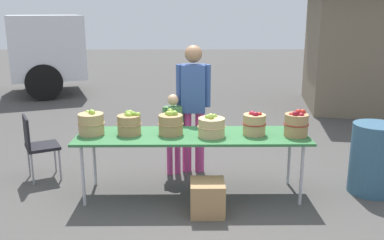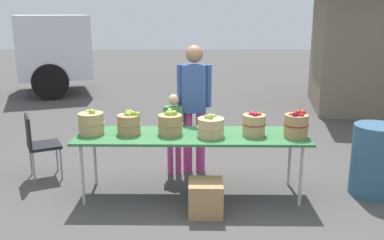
{
  "view_description": "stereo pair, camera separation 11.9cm",
  "coord_description": "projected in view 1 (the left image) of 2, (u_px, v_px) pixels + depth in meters",
  "views": [
    {
      "loc": [
        -0.05,
        -4.75,
        2.15
      ],
      "look_at": [
        0.0,
        0.3,
        0.85
      ],
      "focal_mm": 39.65,
      "sensor_mm": 36.0,
      "label": 1
    },
    {
      "loc": [
        0.07,
        -4.75,
        2.15
      ],
      "look_at": [
        0.0,
        0.3,
        0.85
      ],
      "focal_mm": 39.65,
      "sensor_mm": 36.0,
      "label": 2
    }
  ],
  "objects": [
    {
      "name": "apple_basket_green_3",
      "position": [
        211.0,
        127.0,
        4.87
      ],
      "size": [
        0.33,
        0.33,
        0.27
      ],
      "color": "tan",
      "rests_on": "market_table"
    },
    {
      "name": "market_table",
      "position": [
        192.0,
        138.0,
        4.96
      ],
      "size": [
        2.7,
        0.76,
        0.75
      ],
      "color": "#2D6B38",
      "rests_on": "ground"
    },
    {
      "name": "apple_basket_green_0",
      "position": [
        91.0,
        123.0,
        4.95
      ],
      "size": [
        0.32,
        0.32,
        0.3
      ],
      "color": "tan",
      "rests_on": "market_table"
    },
    {
      "name": "apple_basket_red_0",
      "position": [
        254.0,
        124.0,
        4.93
      ],
      "size": [
        0.28,
        0.28,
        0.28
      ],
      "color": "tan",
      "rests_on": "market_table"
    },
    {
      "name": "vendor_adult",
      "position": [
        193.0,
        99.0,
        5.63
      ],
      "size": [
        0.46,
        0.24,
        1.73
      ],
      "rotation": [
        0.0,
        0.0,
        3.09
      ],
      "color": "#CC3F8C",
      "rests_on": "ground"
    },
    {
      "name": "apple_basket_green_1",
      "position": [
        129.0,
        124.0,
        4.94
      ],
      "size": [
        0.29,
        0.29,
        0.28
      ],
      "color": "#A87F51",
      "rests_on": "market_table"
    },
    {
      "name": "ground_plane",
      "position": [
        192.0,
        194.0,
        5.14
      ],
      "size": [
        40.0,
        40.0,
        0.0
      ],
      "primitive_type": "plane",
      "color": "#474442"
    },
    {
      "name": "food_kiosk",
      "position": [
        380.0,
        47.0,
        9.44
      ],
      "size": [
        3.9,
        3.4,
        2.74
      ],
      "rotation": [
        0.0,
        0.0,
        -0.15
      ],
      "color": "#726651",
      "rests_on": "ground"
    },
    {
      "name": "produce_crate",
      "position": [
        207.0,
        198.0,
        4.61
      ],
      "size": [
        0.37,
        0.37,
        0.37
      ],
      "primitive_type": "cube",
      "color": "#A87F51",
      "rests_on": "ground"
    },
    {
      "name": "apple_basket_green_2",
      "position": [
        171.0,
        124.0,
        4.94
      ],
      "size": [
        0.3,
        0.3,
        0.29
      ],
      "color": "#A87F51",
      "rests_on": "market_table"
    },
    {
      "name": "apple_basket_red_1",
      "position": [
        296.0,
        124.0,
        4.87
      ],
      "size": [
        0.29,
        0.29,
        0.32
      ],
      "color": "#A87F51",
      "rests_on": "market_table"
    },
    {
      "name": "folding_chair",
      "position": [
        37.0,
        142.0,
        5.47
      ],
      "size": [
        0.54,
        0.54,
        0.86
      ],
      "rotation": [
        0.0,
        0.0,
        2.04
      ],
      "color": "black",
      "rests_on": "ground"
    },
    {
      "name": "child_customer",
      "position": [
        173.0,
        128.0,
        5.62
      ],
      "size": [
        0.28,
        0.21,
        1.1
      ],
      "rotation": [
        0.0,
        0.0,
        3.5
      ],
      "color": "#CC3F8C",
      "rests_on": "ground"
    },
    {
      "name": "trash_barrel",
      "position": [
        373.0,
        159.0,
        5.1
      ],
      "size": [
        0.54,
        0.54,
        0.86
      ],
      "primitive_type": "cylinder",
      "color": "#335972",
      "rests_on": "ground"
    }
  ]
}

